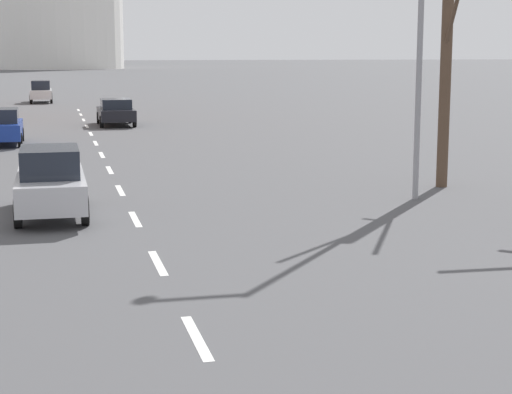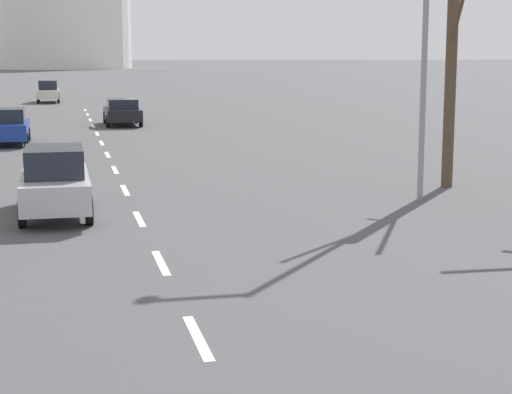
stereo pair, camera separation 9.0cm
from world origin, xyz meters
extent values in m
cube|color=silver|center=(0.00, 9.22, 0.00)|extent=(0.16, 2.00, 0.01)
cube|color=silver|center=(0.00, 13.72, 0.00)|extent=(0.16, 2.00, 0.01)
cube|color=silver|center=(0.00, 18.22, 0.00)|extent=(0.16, 2.00, 0.01)
cube|color=silver|center=(0.00, 22.72, 0.00)|extent=(0.16, 2.00, 0.01)
cube|color=silver|center=(0.00, 27.22, 0.00)|extent=(0.16, 2.00, 0.01)
cube|color=silver|center=(0.00, 31.72, 0.00)|extent=(0.16, 2.00, 0.01)
cube|color=silver|center=(0.00, 36.22, 0.00)|extent=(0.16, 2.00, 0.01)
cube|color=silver|center=(0.00, 40.72, 0.00)|extent=(0.16, 2.00, 0.01)
cube|color=silver|center=(0.00, 45.22, 0.00)|extent=(0.16, 2.00, 0.01)
cube|color=silver|center=(0.00, 49.72, 0.00)|extent=(0.16, 2.00, 0.01)
cube|color=silver|center=(0.00, 54.22, 0.00)|extent=(0.16, 2.00, 0.01)
cube|color=silver|center=(0.00, 58.72, 0.00)|extent=(0.16, 2.00, 0.01)
cylinder|color=gray|center=(7.84, 19.31, 4.56)|extent=(0.16, 0.16, 9.11)
cube|color=navy|center=(-4.02, 36.66, 0.65)|extent=(1.71, 4.17, 0.68)
cube|color=#1E232D|center=(-4.02, 36.45, 1.29)|extent=(1.45, 2.00, 0.60)
cylinder|color=black|center=(-3.22, 37.95, 0.31)|extent=(0.18, 0.61, 0.61)
cylinder|color=black|center=(-3.22, 35.37, 0.31)|extent=(0.18, 0.61, 0.61)
cube|color=black|center=(1.61, 45.43, 0.63)|extent=(1.86, 4.37, 0.61)
cube|color=#1E232D|center=(1.61, 45.21, 1.21)|extent=(1.58, 2.10, 0.53)
cylinder|color=black|center=(0.73, 46.79, 0.33)|extent=(0.18, 0.66, 0.66)
cylinder|color=black|center=(2.49, 46.79, 0.33)|extent=(0.18, 0.66, 0.66)
cylinder|color=black|center=(0.73, 44.08, 0.33)|extent=(0.18, 0.66, 0.66)
cylinder|color=black|center=(2.49, 44.08, 0.33)|extent=(0.18, 0.66, 0.66)
cube|color=silver|center=(-2.58, 68.43, 0.70)|extent=(1.66, 4.53, 0.68)
cube|color=#1E232D|center=(-2.58, 68.21, 1.40)|extent=(1.41, 2.18, 0.72)
cylinder|color=black|center=(-3.37, 69.84, 0.36)|extent=(0.18, 0.72, 0.72)
cylinder|color=black|center=(-1.80, 69.84, 0.36)|extent=(0.18, 0.72, 0.72)
cylinder|color=black|center=(-3.37, 67.03, 0.36)|extent=(0.18, 0.72, 0.72)
cylinder|color=black|center=(-1.80, 67.03, 0.36)|extent=(0.18, 0.72, 0.72)
cube|color=#B7B7BC|center=(-1.97, 19.14, 0.70)|extent=(1.63, 4.36, 0.70)
cube|color=#1E232D|center=(-1.97, 18.92, 1.39)|extent=(1.38, 2.10, 0.69)
cylinder|color=black|center=(-2.74, 20.49, 0.35)|extent=(0.18, 0.70, 0.70)
cylinder|color=black|center=(-1.21, 20.49, 0.35)|extent=(0.18, 0.70, 0.70)
cylinder|color=black|center=(-2.74, 17.79, 0.35)|extent=(0.18, 0.70, 0.70)
cylinder|color=black|center=(-1.21, 17.79, 0.35)|extent=(0.18, 0.70, 0.70)
cylinder|color=brown|center=(9.53, 21.17, 3.64)|extent=(0.34, 0.34, 7.27)
cylinder|color=brown|center=(9.30, 20.20, 5.33)|extent=(0.51, 2.05, 2.38)
cylinder|color=silver|center=(0.00, 207.76, 10.56)|extent=(31.68, 31.68, 21.12)
camera|label=1|loc=(-1.91, -2.37, 4.04)|focal=60.00mm
camera|label=2|loc=(-1.82, -2.39, 4.04)|focal=60.00mm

